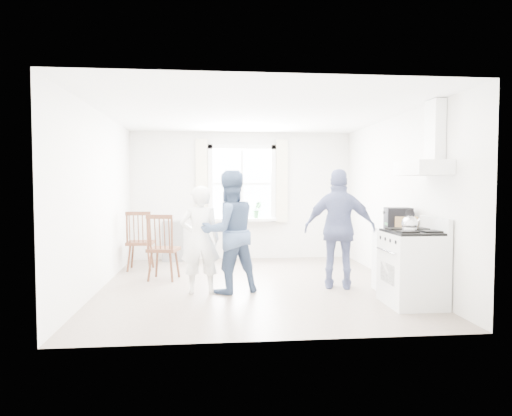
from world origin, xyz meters
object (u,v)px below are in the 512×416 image
(windsor_chair_b, at_px, (161,240))
(person_right, at_px, (340,229))
(gas_stove, at_px, (413,267))
(low_cabinet, at_px, (396,261))
(person_mid, at_px, (229,232))
(person_left, at_px, (200,240))
(windsor_chair_a, at_px, (139,234))
(stereo_stack, at_px, (398,219))

(windsor_chair_b, xyz_separation_m, person_right, (2.67, -0.78, 0.23))
(windsor_chair_b, distance_m, person_right, 2.79)
(gas_stove, distance_m, low_cabinet, 0.70)
(person_mid, distance_m, person_right, 1.63)
(gas_stove, xyz_separation_m, person_left, (-2.70, 0.89, 0.28))
(gas_stove, distance_m, person_right, 1.27)
(windsor_chair_a, bearing_deg, low_cabinet, -26.88)
(person_left, bearing_deg, gas_stove, 159.02)
(stereo_stack, bearing_deg, person_left, 175.34)
(low_cabinet, relative_size, windsor_chair_a, 0.84)
(windsor_chair_a, bearing_deg, windsor_chair_b, -61.38)
(person_mid, bearing_deg, windsor_chair_a, -69.83)
(windsor_chair_a, xyz_separation_m, windsor_chair_b, (0.48, -0.88, 0.00))
(gas_stove, distance_m, person_left, 2.85)
(person_left, bearing_deg, windsor_chair_a, -60.59)
(low_cabinet, distance_m, stereo_stack, 0.61)
(windsor_chair_b, relative_size, person_left, 0.71)
(stereo_stack, distance_m, windsor_chair_a, 4.40)
(windsor_chair_b, bearing_deg, gas_stove, -28.18)
(gas_stove, height_order, low_cabinet, gas_stove)
(stereo_stack, relative_size, person_right, 0.22)
(person_mid, bearing_deg, windsor_chair_b, -60.63)
(low_cabinet, relative_size, person_left, 0.59)
(gas_stove, height_order, person_mid, person_mid)
(windsor_chair_a, relative_size, person_mid, 0.62)
(stereo_stack, relative_size, windsor_chair_a, 0.36)
(person_mid, height_order, person_right, person_right)
(person_right, bearing_deg, windsor_chair_b, -0.36)
(low_cabinet, bearing_deg, windsor_chair_a, 153.12)
(low_cabinet, bearing_deg, person_mid, 174.72)
(low_cabinet, distance_m, windsor_chair_b, 3.58)
(low_cabinet, xyz_separation_m, person_left, (-2.77, 0.19, 0.31))
(gas_stove, distance_m, person_mid, 2.50)
(windsor_chair_a, bearing_deg, stereo_stack, -27.23)
(gas_stove, xyz_separation_m, low_cabinet, (0.07, 0.70, -0.03))
(person_right, bearing_deg, windsor_chair_a, -11.92)
(windsor_chair_b, height_order, person_left, person_left)
(low_cabinet, xyz_separation_m, windsor_chair_b, (-3.40, 1.08, 0.20))
(stereo_stack, height_order, person_right, person_right)
(low_cabinet, distance_m, windsor_chair_a, 4.36)
(gas_stove, relative_size, person_mid, 0.65)
(person_right, bearing_deg, gas_stove, 139.04)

